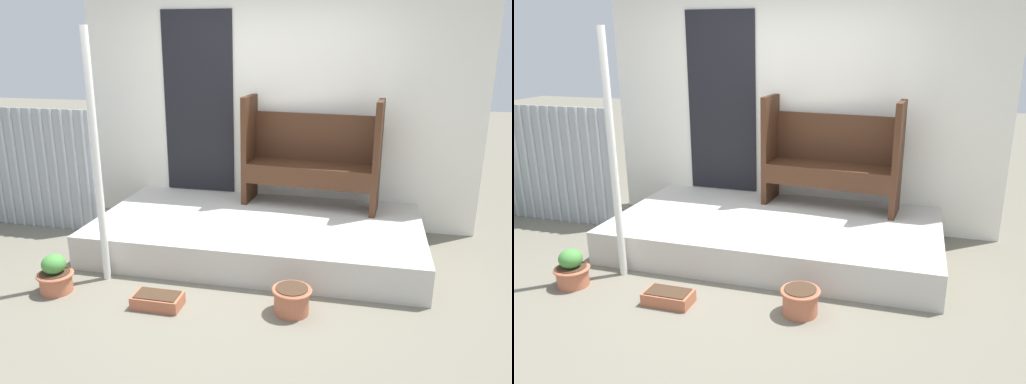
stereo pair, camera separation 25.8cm
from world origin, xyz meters
The scene contains 8 objects.
ground_plane centered at (0.00, 0.00, 0.00)m, with size 24.00×24.00×0.00m, color #706B5B.
porch_slab centered at (0.14, 0.83, 0.16)m, with size 3.15×1.67×0.32m.
house_wall centered at (0.10, 1.70, 1.30)m, with size 4.35×0.08×2.60m.
support_post centered at (-1.02, -0.08, 1.06)m, with size 0.06×0.06×2.13m.
bench centered at (0.59, 1.40, 0.88)m, with size 1.44×0.52×1.14m.
flower_pot_left centered at (-1.31, -0.40, 0.14)m, with size 0.30×0.30×0.33m.
flower_pot_middle centered at (0.66, -0.30, 0.12)m, with size 0.31×0.31×0.21m.
planter_box_rect centered at (-0.39, -0.44, 0.05)m, with size 0.39×0.21×0.11m.
Camera 2 is at (1.39, -3.62, 2.03)m, focal length 35.00 mm.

